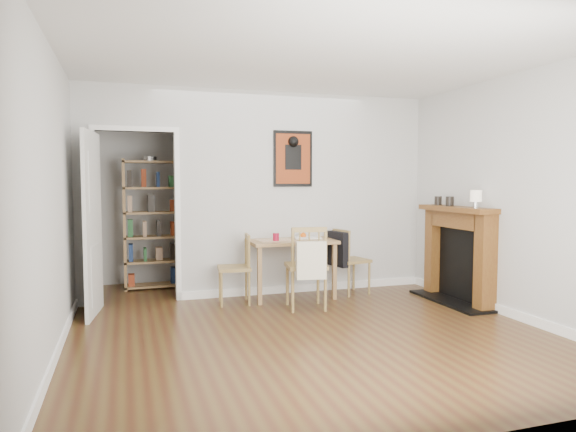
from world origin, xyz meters
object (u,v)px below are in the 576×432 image
object	(u,v)px
chair_left	(234,269)
chair_front	(306,266)
fireplace	(459,251)
chair_right	(350,260)
ceramic_jar_b	(438,201)
ceramic_jar_a	(450,201)
red_glass	(276,237)
notebook	(308,238)
mantel_lamp	(476,197)
orange_fruit	(303,235)
dining_table	(291,247)
bookshelf	(152,225)

from	to	relation	value
chair_left	chair_front	world-z (taller)	chair_front
chair_front	fireplace	world-z (taller)	fireplace
chair_right	fireplace	xyz separation A→B (m)	(1.07, -0.80, 0.18)
chair_front	ceramic_jar_b	xyz separation A→B (m)	(1.81, 0.11, 0.73)
ceramic_jar_a	red_glass	bearing A→B (deg)	162.21
notebook	ceramic_jar_b	distance (m)	1.71
chair_front	chair_right	bearing A→B (deg)	34.67
chair_front	notebook	bearing A→B (deg)	68.66
ceramic_jar_a	mantel_lamp	bearing A→B (deg)	-91.49
chair_front	fireplace	size ratio (longest dim) A/B	0.77
chair_right	chair_front	xyz separation A→B (m)	(-0.81, -0.56, 0.05)
red_glass	orange_fruit	world-z (taller)	red_glass
chair_right	ceramic_jar_b	xyz separation A→B (m)	(1.00, -0.44, 0.78)
chair_front	ceramic_jar_b	distance (m)	1.95
red_glass	notebook	world-z (taller)	red_glass
chair_left	orange_fruit	xyz separation A→B (m)	(0.95, 0.23, 0.35)
chair_left	fireplace	distance (m)	2.72
dining_table	chair_right	world-z (taller)	chair_right
fireplace	ceramic_jar_b	size ratio (longest dim) A/B	11.18
fireplace	red_glass	xyz separation A→B (m)	(-2.09, 0.75, 0.16)
chair_left	fireplace	size ratio (longest dim) A/B	0.67
chair_right	ceramic_jar_a	xyz separation A→B (m)	(1.00, -0.70, 0.78)
notebook	red_glass	bearing A→B (deg)	-160.96
fireplace	bookshelf	bearing A→B (deg)	150.91
chair_left	ceramic_jar_b	distance (m)	2.70
chair_left	orange_fruit	size ratio (longest dim) A/B	11.32
chair_left	chair_right	distance (m)	1.55
chair_front	red_glass	size ratio (longest dim) A/B	9.78
ceramic_jar_b	chair_left	bearing A→B (deg)	171.75
chair_left	notebook	size ratio (longest dim) A/B	2.50
chair_left	chair_right	xyz separation A→B (m)	(1.55, 0.07, 0.02)
dining_table	chair_front	xyz separation A→B (m)	(-0.01, -0.61, -0.15)
ceramic_jar_a	bookshelf	bearing A→B (deg)	151.76
chair_right	ceramic_jar_a	size ratio (longest dim) A/B	7.28
chair_front	ceramic_jar_a	xyz separation A→B (m)	(1.80, -0.14, 0.73)
red_glass	bookshelf	bearing A→B (deg)	139.77
chair_front	notebook	distance (m)	0.76
bookshelf	notebook	size ratio (longest dim) A/B	5.26
mantel_lamp	ceramic_jar_b	xyz separation A→B (m)	(0.02, 0.75, -0.07)
chair_front	red_glass	xyz separation A→B (m)	(-0.21, 0.51, 0.29)
chair_right	mantel_lamp	distance (m)	1.77
chair_left	mantel_lamp	xyz separation A→B (m)	(2.53, -1.12, 0.87)
orange_fruit	ceramic_jar_a	world-z (taller)	ceramic_jar_a
red_glass	notebook	size ratio (longest dim) A/B	0.29
dining_table	bookshelf	xyz separation A→B (m)	(-1.64, 1.10, 0.22)
bookshelf	notebook	world-z (taller)	bookshelf
chair_left	red_glass	xyz separation A→B (m)	(0.53, 0.02, 0.36)
chair_right	ceramic_jar_a	world-z (taller)	ceramic_jar_a
notebook	mantel_lamp	world-z (taller)	mantel_lamp
fireplace	mantel_lamp	xyz separation A→B (m)	(-0.08, -0.40, 0.67)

